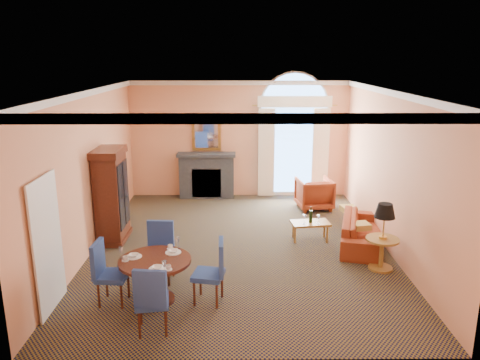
{
  "coord_description": "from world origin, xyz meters",
  "views": [
    {
      "loc": [
        -0.08,
        -9.04,
        3.83
      ],
      "look_at": [
        0.0,
        0.5,
        1.3
      ],
      "focal_mm": 35.0,
      "sensor_mm": 36.0,
      "label": 1
    }
  ],
  "objects_px": {
    "armoire": "(111,197)",
    "dining_table": "(155,270)",
    "armchair": "(314,194)",
    "side_table": "(384,228)",
    "coffee_table": "(310,223)",
    "sofa": "(362,231)"
  },
  "relations": [
    {
      "from": "armchair",
      "to": "dining_table",
      "type": "bearing_deg",
      "value": 47.16
    },
    {
      "from": "armchair",
      "to": "coffee_table",
      "type": "relative_size",
      "value": 1.03
    },
    {
      "from": "sofa",
      "to": "coffee_table",
      "type": "xyz_separation_m",
      "value": [
        -1.05,
        0.23,
        0.09
      ]
    },
    {
      "from": "side_table",
      "to": "coffee_table",
      "type": "bearing_deg",
      "value": 127.96
    },
    {
      "from": "armchair",
      "to": "coffee_table",
      "type": "height_order",
      "value": "armchair"
    },
    {
      "from": "armoire",
      "to": "armchair",
      "type": "height_order",
      "value": "armoire"
    },
    {
      "from": "sofa",
      "to": "side_table",
      "type": "distance_m",
      "value": 1.28
    },
    {
      "from": "armoire",
      "to": "side_table",
      "type": "distance_m",
      "value": 5.53
    },
    {
      "from": "armchair",
      "to": "coffee_table",
      "type": "distance_m",
      "value": 2.22
    },
    {
      "from": "coffee_table",
      "to": "side_table",
      "type": "xyz_separation_m",
      "value": [
        1.1,
        -1.41,
        0.41
      ]
    },
    {
      "from": "armoire",
      "to": "dining_table",
      "type": "distance_m",
      "value": 3.01
    },
    {
      "from": "armchair",
      "to": "coffee_table",
      "type": "bearing_deg",
      "value": 70.85
    },
    {
      "from": "armoire",
      "to": "side_table",
      "type": "bearing_deg",
      "value": -15.83
    },
    {
      "from": "coffee_table",
      "to": "armchair",
      "type": "bearing_deg",
      "value": 71.05
    },
    {
      "from": "dining_table",
      "to": "side_table",
      "type": "height_order",
      "value": "side_table"
    },
    {
      "from": "coffee_table",
      "to": "side_table",
      "type": "bearing_deg",
      "value": -59.78
    },
    {
      "from": "dining_table",
      "to": "armoire",
      "type": "bearing_deg",
      "value": 117.01
    },
    {
      "from": "armchair",
      "to": "side_table",
      "type": "distance_m",
      "value": 3.67
    },
    {
      "from": "sofa",
      "to": "armchair",
      "type": "relative_size",
      "value": 2.32
    },
    {
      "from": "sofa",
      "to": "armchair",
      "type": "height_order",
      "value": "armchair"
    },
    {
      "from": "dining_table",
      "to": "coffee_table",
      "type": "xyz_separation_m",
      "value": [
        2.87,
        2.55,
        -0.14
      ]
    },
    {
      "from": "dining_table",
      "to": "armchair",
      "type": "distance_m",
      "value": 5.77
    }
  ]
}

